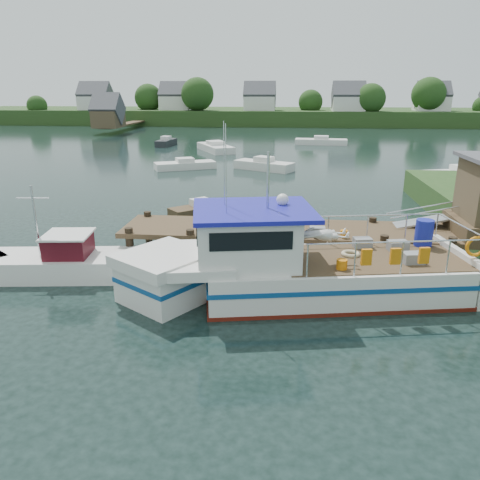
# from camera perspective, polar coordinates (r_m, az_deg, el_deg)

# --- Properties ---
(ground_plane) EXTENTS (160.00, 160.00, 0.00)m
(ground_plane) POSITION_cam_1_polar(r_m,az_deg,el_deg) (19.91, 3.30, -2.33)
(ground_plane) COLOR black
(far_shore) EXTENTS (140.00, 42.55, 9.22)m
(far_shore) POSITION_cam_1_polar(r_m,az_deg,el_deg) (101.15, 5.53, 15.13)
(far_shore) COLOR #28441B
(far_shore) RESTS_ON ground
(dock) EXTENTS (16.60, 3.00, 4.78)m
(dock) POSITION_cam_1_polar(r_m,az_deg,el_deg) (20.10, 22.34, 3.21)
(dock) COLOR #473521
(dock) RESTS_ON ground
(lobster_boat) EXTENTS (12.45, 5.45, 5.94)m
(lobster_boat) POSITION_cam_1_polar(r_m,az_deg,el_deg) (16.14, 6.17, -3.27)
(lobster_boat) COLOR silver
(lobster_boat) RESTS_ON ground
(work_boat) EXTENTS (6.79, 2.73, 3.55)m
(work_boat) POSITION_cam_1_polar(r_m,az_deg,el_deg) (19.33, -22.05, -2.53)
(work_boat) COLOR silver
(work_boat) RESTS_ON ground
(moored_rowboat) EXTENTS (3.49, 3.31, 1.04)m
(moored_rowboat) POSITION_cam_1_polar(r_m,az_deg,el_deg) (26.42, -4.78, 3.63)
(moored_rowboat) COLOR #473521
(moored_rowboat) RESTS_ON ground
(moored_far) EXTENTS (6.77, 2.73, 1.13)m
(moored_far) POSITION_cam_1_polar(r_m,az_deg,el_deg) (62.99, 9.85, 11.77)
(moored_far) COLOR silver
(moored_far) RESTS_ON ground
(moored_a) EXTENTS (5.65, 3.97, 0.99)m
(moored_a) POSITION_cam_1_polar(r_m,az_deg,el_deg) (43.03, -6.71, 9.09)
(moored_a) COLOR silver
(moored_a) RESTS_ON ground
(moored_b) EXTENTS (5.59, 4.15, 1.19)m
(moored_b) POSITION_cam_1_polar(r_m,az_deg,el_deg) (42.25, 2.93, 9.13)
(moored_b) COLOR silver
(moored_b) RESTS_ON ground
(moored_c) EXTENTS (8.16, 4.76, 1.22)m
(moored_c) POSITION_cam_1_polar(r_m,az_deg,el_deg) (40.99, 26.01, 7.10)
(moored_c) COLOR silver
(moored_c) RESTS_ON ground
(moored_d) EXTENTS (5.33, 7.31, 1.19)m
(moored_d) POSITION_cam_1_polar(r_m,az_deg,el_deg) (55.33, -3.02, 11.21)
(moored_d) COLOR silver
(moored_d) RESTS_ON ground
(moored_e) EXTENTS (1.91, 4.49, 1.21)m
(moored_e) POSITION_cam_1_polar(r_m,az_deg,el_deg) (61.55, -8.98, 11.70)
(moored_e) COLOR black
(moored_e) RESTS_ON ground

